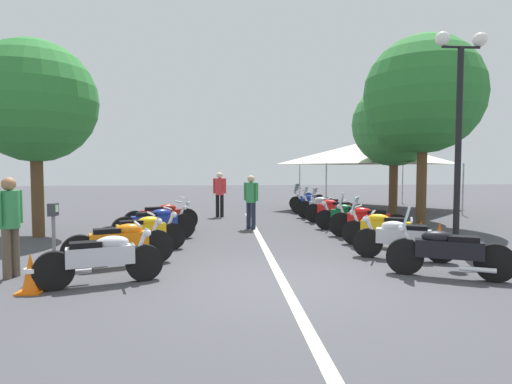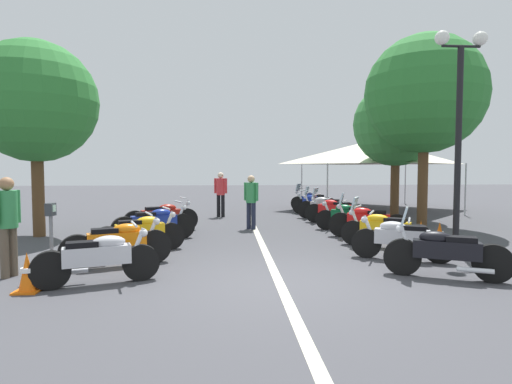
{
  "view_description": "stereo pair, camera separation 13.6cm",
  "coord_description": "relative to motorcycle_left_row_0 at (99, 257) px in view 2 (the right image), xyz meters",
  "views": [
    {
      "loc": [
        -6.64,
        0.98,
        1.89
      ],
      "look_at": [
        5.67,
        0.0,
        1.18
      ],
      "focal_mm": 28.86,
      "sensor_mm": 36.0,
      "label": 1
    },
    {
      "loc": [
        -6.64,
        0.84,
        1.89
      ],
      "look_at": [
        5.67,
        0.0,
        1.18
      ],
      "focal_mm": 28.86,
      "sensor_mm": 36.0,
      "label": 2
    }
  ],
  "objects": [
    {
      "name": "motorcycle_right_row_7",
      "position": [
        9.76,
        -5.67,
        0.01
      ],
      "size": [
        1.24,
        1.81,
        1.0
      ],
      "rotation": [
        0.0,
        0.0,
        1.0
      ],
      "color": "black",
      "rests_on": "ground_plane"
    },
    {
      "name": "traffic_cone_1",
      "position": [
        -0.33,
        0.97,
        -0.16
      ],
      "size": [
        0.36,
        0.36,
        0.61
      ],
      "color": "orange",
      "rests_on": "ground_plane"
    },
    {
      "name": "motorcycle_right_row_5",
      "position": [
        7.01,
        -5.72,
        0.03
      ],
      "size": [
        1.28,
        1.88,
        1.22
      ],
      "rotation": [
        0.0,
        0.0,
        1.0
      ],
      "color": "black",
      "rests_on": "ground_plane"
    },
    {
      "name": "street_lamp_twin_globe",
      "position": [
        2.41,
        -7.39,
        2.96
      ],
      "size": [
        0.32,
        1.22,
        5.0
      ],
      "color": "black",
      "rests_on": "ground_plane"
    },
    {
      "name": "motorcycle_right_row_3",
      "position": [
        4.11,
        -5.87,
        0.03
      ],
      "size": [
        1.0,
        2.04,
        1.23
      ],
      "rotation": [
        0.0,
        0.0,
        1.19
      ],
      "color": "black",
      "rests_on": "ground_plane"
    },
    {
      "name": "motorcycle_right_row_6",
      "position": [
        8.28,
        -5.72,
        0.03
      ],
      "size": [
        1.12,
        2.04,
        1.22
      ],
      "rotation": [
        0.0,
        0.0,
        1.12
      ],
      "color": "black",
      "rests_on": "ground_plane"
    },
    {
      "name": "bystander_1",
      "position": [
        5.94,
        -2.81,
        0.54
      ],
      "size": [
        0.37,
        0.43,
        1.68
      ],
      "rotation": [
        0.0,
        0.0,
        2.46
      ],
      "color": "#1E2338",
      "rests_on": "ground_plane"
    },
    {
      "name": "motorcycle_right_row_4",
      "position": [
        5.39,
        -5.76,
        0.0
      ],
      "size": [
        1.04,
        1.96,
        0.99
      ],
      "rotation": [
        0.0,
        0.0,
        1.15
      ],
      "color": "black",
      "rests_on": "ground_plane"
    },
    {
      "name": "motorcycle_left_row_0",
      "position": [
        0.0,
        0.0,
        0.0
      ],
      "size": [
        0.89,
        1.91,
        0.99
      ],
      "rotation": [
        0.0,
        0.0,
        -1.23
      ],
      "color": "black",
      "rests_on": "ground_plane"
    },
    {
      "name": "traffic_cone_0",
      "position": [
        2.98,
        -6.83,
        -0.16
      ],
      "size": [
        0.36,
        0.36,
        0.61
      ],
      "color": "orange",
      "rests_on": "ground_plane"
    },
    {
      "name": "motorcycle_right_row_1",
      "position": [
        1.4,
        -5.64,
        0.0
      ],
      "size": [
        1.06,
        1.89,
        0.99
      ],
      "rotation": [
        0.0,
        0.0,
        1.12
      ],
      "color": "black",
      "rests_on": "ground_plane"
    },
    {
      "name": "motorcycle_right_row_8",
      "position": [
        11.19,
        -5.83,
        0.02
      ],
      "size": [
        1.32,
        1.83,
        1.21
      ],
      "rotation": [
        0.0,
        0.0,
        0.97
      ],
      "color": "black",
      "rests_on": "ground_plane"
    },
    {
      "name": "motorcycle_right_row_0",
      "position": [
        -0.02,
        -5.8,
        0.02
      ],
      "size": [
        1.05,
        1.92,
        1.21
      ],
      "rotation": [
        0.0,
        0.0,
        1.13
      ],
      "color": "black",
      "rests_on": "ground_plane"
    },
    {
      "name": "roadside_tree_2",
      "position": [
        6.18,
        -8.41,
        3.81
      ],
      "size": [
        3.79,
        3.79,
        6.17
      ],
      "color": "brown",
      "rests_on": "ground_plane"
    },
    {
      "name": "event_tent",
      "position": [
        11.91,
        -8.8,
        2.2
      ],
      "size": [
        6.25,
        6.25,
        3.2
      ],
      "color": "beige",
      "rests_on": "ground_plane"
    },
    {
      "name": "motorcycle_right_row_2",
      "position": [
        2.76,
        -5.81,
        0.01
      ],
      "size": [
        1.23,
        1.88,
        1.19
      ],
      "rotation": [
        0.0,
        0.0,
        1.02
      ],
      "color": "black",
      "rests_on": "ground_plane"
    },
    {
      "name": "lane_centre_stripe",
      "position": [
        3.4,
        -2.94,
        -0.44
      ],
      "size": [
        13.95,
        0.16,
        0.01
      ],
      "primitive_type": "cube",
      "color": "beige",
      "rests_on": "ground_plane"
    },
    {
      "name": "motorcycle_left_row_3",
      "position": [
        4.1,
        -0.18,
        0.02
      ],
      "size": [
        1.07,
        2.07,
        1.02
      ],
      "rotation": [
        0.0,
        0.0,
        -1.15
      ],
      "color": "black",
      "rests_on": "ground_plane"
    },
    {
      "name": "bystander_0",
      "position": [
        0.59,
        1.7,
        0.58
      ],
      "size": [
        0.51,
        0.32,
        1.74
      ],
      "rotation": [
        0.0,
        0.0,
        1.24
      ],
      "color": "brown",
      "rests_on": "ground_plane"
    },
    {
      "name": "ground_plane",
      "position": [
        -0.1,
        -2.94,
        -0.45
      ],
      "size": [
        80.0,
        80.0,
        0.0
      ],
      "primitive_type": "plane",
      "color": "#424247"
    },
    {
      "name": "roadside_tree_0",
      "position": [
        4.99,
        3.15,
        3.25
      ],
      "size": [
        3.31,
        3.31,
        5.37
      ],
      "color": "brown",
      "rests_on": "ground_plane"
    },
    {
      "name": "bystander_2",
      "position": [
        9.25,
        -1.81,
        0.58
      ],
      "size": [
        0.32,
        0.51,
        1.74
      ],
      "rotation": [
        0.0,
        0.0,
        5.97
      ],
      "color": "black",
      "rests_on": "ground_plane"
    },
    {
      "name": "parking_meter",
      "position": [
        0.56,
        0.97,
        0.45
      ],
      "size": [
        0.19,
        0.14,
        1.29
      ],
      "rotation": [
        0.0,
        0.0,
        -1.64
      ],
      "color": "slate",
      "rests_on": "ground_plane"
    },
    {
      "name": "traffic_cone_2",
      "position": [
        2.74,
        -7.18,
        -0.16
      ],
      "size": [
        0.36,
        0.36,
        0.61
      ],
      "color": "orange",
      "rests_on": "ground_plane"
    },
    {
      "name": "motorcycle_left_row_4",
      "position": [
        5.53,
        -0.15,
        0.02
      ],
      "size": [
        1.05,
        2.1,
        1.02
      ],
      "rotation": [
        0.0,
        0.0,
        -1.17
      ],
      "color": "black",
      "rests_on": "ground_plane"
    },
    {
      "name": "roadside_tree_1",
      "position": [
        8.38,
        -8.4,
        3.08
      ],
      "size": [
        3.15,
        3.15,
        5.12
      ],
      "color": "brown",
      "rests_on": "ground_plane"
    },
    {
      "name": "motorcycle_left_row_1",
      "position": [
        1.27,
        0.02,
        0.02
      ],
      "size": [
        0.96,
        1.99,
        1.01
      ],
      "rotation": [
        0.0,
        0.0,
        -1.2
      ],
      "color": "black",
      "rests_on": "ground_plane"
    },
    {
      "name": "motorcycle_left_row_2",
      "position": [
        2.62,
        -0.13,
        0.0
      ],
      "size": [
        0.97,
        1.93,
        0.99
      ],
      "rotation": [
        0.0,
        0.0,
        -1.18
      ],
      "color": "black",
      "rests_on": "ground_plane"
    }
  ]
}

